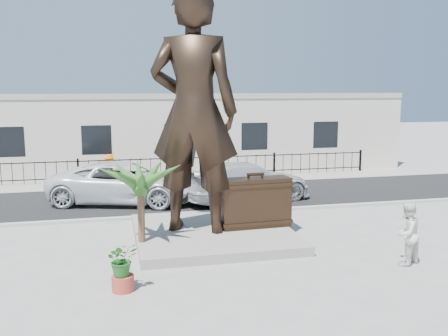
{
  "coord_description": "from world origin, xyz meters",
  "views": [
    {
      "loc": [
        -3.82,
        -14.52,
        5.06
      ],
      "look_at": [
        0.0,
        2.0,
        2.3
      ],
      "focal_mm": 40.0,
      "sensor_mm": 36.0,
      "label": 1
    }
  ],
  "objects_px": {
    "statue": "(194,111)",
    "tourist": "(407,234)",
    "suitcase": "(255,202)",
    "car_white": "(124,183)"
  },
  "relations": [
    {
      "from": "suitcase",
      "to": "tourist",
      "type": "relative_size",
      "value": 1.31
    },
    {
      "from": "statue",
      "to": "suitcase",
      "type": "bearing_deg",
      "value": -160.67
    },
    {
      "from": "statue",
      "to": "suitcase",
      "type": "distance_m",
      "value": 3.77
    },
    {
      "from": "tourist",
      "to": "statue",
      "type": "bearing_deg",
      "value": -59.61
    },
    {
      "from": "statue",
      "to": "tourist",
      "type": "xyz_separation_m",
      "value": [
        5.49,
        -3.86,
        -3.37
      ]
    },
    {
      "from": "statue",
      "to": "suitcase",
      "type": "xyz_separation_m",
      "value": [
        2.09,
        -0.09,
        -3.13
      ]
    },
    {
      "from": "suitcase",
      "to": "tourist",
      "type": "distance_m",
      "value": 5.09
    },
    {
      "from": "statue",
      "to": "car_white",
      "type": "bearing_deg",
      "value": -48.25
    },
    {
      "from": "tourist",
      "to": "car_white",
      "type": "height_order",
      "value": "tourist"
    },
    {
      "from": "statue",
      "to": "tourist",
      "type": "bearing_deg",
      "value": 166.53
    }
  ]
}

